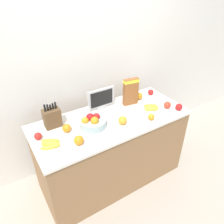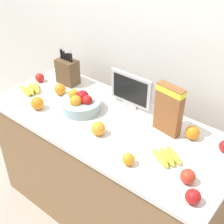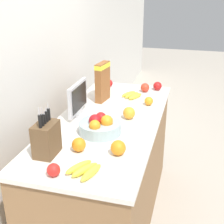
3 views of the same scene
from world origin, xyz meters
TOP-DOWN VIEW (x-y plane):
  - ground_plane at (0.00, 0.00)m, footprint 14.00×14.00m
  - wall_back at (0.00, 0.58)m, footprint 9.00×0.06m
  - counter at (0.00, 0.00)m, footprint 1.68×0.72m
  - knife_block at (-0.56, 0.20)m, footprint 0.16×0.11m
  - small_monitor at (0.01, 0.23)m, footprint 0.32×0.03m
  - cereal_box at (0.35, 0.15)m, footprint 0.18×0.08m
  - fruit_bowl at (-0.23, -0.01)m, footprint 0.27×0.27m
  - banana_bunch_left at (0.49, -0.07)m, footprint 0.20×0.18m
  - banana_bunch_right at (-0.69, -0.07)m, footprint 0.20×0.18m
  - apple_rear at (0.73, -0.25)m, footprint 0.08×0.08m
  - apple_near_bananas at (0.65, -0.15)m, footprint 0.08×0.08m
  - apple_front at (-0.75, 0.07)m, footprint 0.07×0.07m
  - orange_front_right at (-0.46, -0.19)m, footprint 0.09×0.09m
  - orange_near_bowl at (0.34, -0.24)m, footprint 0.07×0.07m
  - orange_by_cereal at (-0.48, 0.04)m, footprint 0.08×0.08m
  - orange_front_left at (0.04, -0.14)m, footprint 0.09×0.09m
  - orange_back_center at (0.51, 0.18)m, footprint 0.09×0.09m

SIDE VIEW (x-z plane):
  - ground_plane at x=0.00m, z-range 0.00..0.00m
  - counter at x=0.00m, z-range 0.00..0.89m
  - banana_bunch_left at x=0.49m, z-range 0.89..0.92m
  - banana_bunch_right at x=-0.69m, z-range 0.89..0.93m
  - orange_near_bowl at x=0.34m, z-range 0.89..0.95m
  - apple_front at x=-0.75m, z-range 0.89..0.95m
  - apple_rear at x=0.73m, z-range 0.89..0.96m
  - apple_near_bananas at x=0.65m, z-range 0.89..0.96m
  - orange_by_cereal at x=-0.48m, z-range 0.89..0.97m
  - orange_back_center at x=0.51m, z-range 0.89..0.97m
  - orange_front_left at x=0.04m, z-range 0.89..0.97m
  - orange_front_right at x=-0.46m, z-range 0.89..0.97m
  - fruit_bowl at x=-0.23m, z-range 0.87..1.00m
  - knife_block at x=-0.56m, z-range 0.83..1.14m
  - small_monitor at x=0.01m, z-range 0.89..1.14m
  - cereal_box at x=0.35m, z-range 0.90..1.22m
  - wall_back at x=0.00m, z-range 0.00..2.60m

